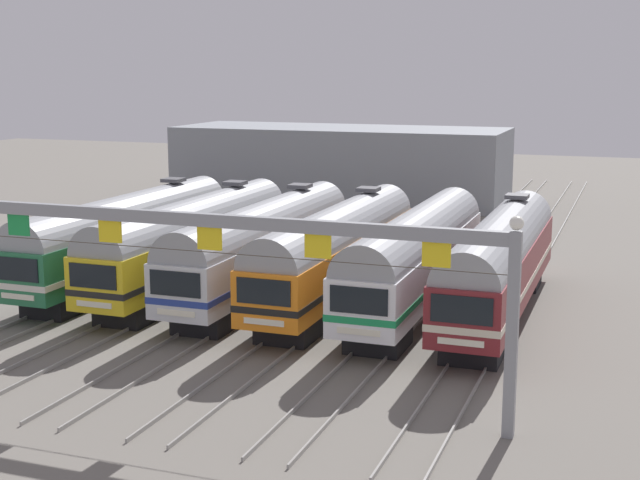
# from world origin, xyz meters

# --- Properties ---
(ground_plane) EXTENTS (160.00, 160.00, 0.00)m
(ground_plane) POSITION_xyz_m (0.00, 0.00, 0.00)
(ground_plane) COLOR slate
(track_bed) EXTENTS (20.98, 70.00, 0.15)m
(track_bed) POSITION_xyz_m (0.00, 17.00, 0.07)
(track_bed) COLOR gray
(track_bed) RESTS_ON ground
(commuter_train_green) EXTENTS (2.88, 18.06, 5.05)m
(commuter_train_green) POSITION_xyz_m (-9.74, -0.00, 2.69)
(commuter_train_green) COLOR #236B42
(commuter_train_green) RESTS_ON ground
(commuter_train_yellow) EXTENTS (2.88, 18.06, 5.05)m
(commuter_train_yellow) POSITION_xyz_m (-5.84, -0.00, 2.69)
(commuter_train_yellow) COLOR gold
(commuter_train_yellow) RESTS_ON ground
(commuter_train_silver) EXTENTS (2.88, 18.06, 5.05)m
(commuter_train_silver) POSITION_xyz_m (-1.95, -0.00, 2.69)
(commuter_train_silver) COLOR silver
(commuter_train_silver) RESTS_ON ground
(commuter_train_orange) EXTENTS (2.88, 18.06, 5.05)m
(commuter_train_orange) POSITION_xyz_m (1.95, -0.00, 2.69)
(commuter_train_orange) COLOR orange
(commuter_train_orange) RESTS_ON ground
(commuter_train_white) EXTENTS (2.88, 18.06, 4.77)m
(commuter_train_white) POSITION_xyz_m (5.84, -0.01, 2.69)
(commuter_train_white) COLOR white
(commuter_train_white) RESTS_ON ground
(commuter_train_maroon) EXTENTS (2.88, 18.06, 5.05)m
(commuter_train_maroon) POSITION_xyz_m (9.74, -0.00, 2.69)
(commuter_train_maroon) COLOR maroon
(commuter_train_maroon) RESTS_ON ground
(catenary_gantry) EXTENTS (24.71, 0.44, 6.97)m
(catenary_gantry) POSITION_xyz_m (0.00, -13.50, 5.33)
(catenary_gantry) COLOR gray
(catenary_gantry) RESTS_ON ground
(maintenance_building) EXTENTS (28.21, 10.00, 6.23)m
(maintenance_building) POSITION_xyz_m (-9.09, 33.31, 3.11)
(maintenance_building) COLOR gray
(maintenance_building) RESTS_ON ground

